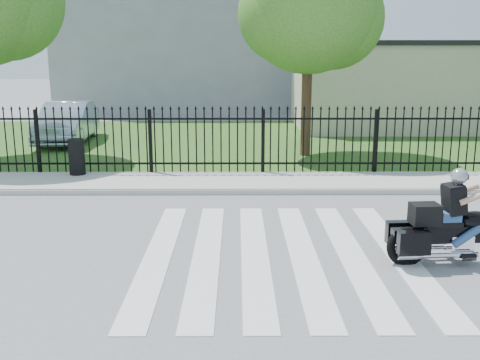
{
  "coord_description": "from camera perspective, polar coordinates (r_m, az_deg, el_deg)",
  "views": [
    {
      "loc": [
        -0.7,
        -8.79,
        3.29
      ],
      "look_at": [
        -0.64,
        1.17,
        1.0
      ],
      "focal_mm": 42.0,
      "sensor_mm": 36.0,
      "label": 1
    }
  ],
  "objects": [
    {
      "name": "curb",
      "position": [
        13.21,
        2.71,
        -1.22
      ],
      "size": [
        40.0,
        0.12,
        0.12
      ],
      "primitive_type": "cube",
      "color": "#ADAAA3",
      "rests_on": "ground"
    },
    {
      "name": "grass_strip",
      "position": [
        21.06,
        1.58,
        3.99
      ],
      "size": [
        40.0,
        12.0,
        0.02
      ],
      "primitive_type": "cube",
      "color": "#24511B",
      "rests_on": "ground"
    },
    {
      "name": "sidewalk",
      "position": [
        14.18,
        2.5,
        -0.23
      ],
      "size": [
        40.0,
        2.0,
        0.12
      ],
      "primitive_type": "cube",
      "color": "#ADAAA3",
      "rests_on": "ground"
    },
    {
      "name": "building_low_roof",
      "position": [
        25.96,
        17.39,
        13.07
      ],
      "size": [
        10.2,
        6.2,
        0.2
      ],
      "primitive_type": "cube",
      "color": "black",
      "rests_on": "building_low"
    },
    {
      "name": "tree_mid",
      "position": [
        17.98,
        7.01,
        17.25
      ],
      "size": [
        4.2,
        4.2,
        6.78
      ],
      "color": "#382316",
      "rests_on": "ground"
    },
    {
      "name": "parked_car",
      "position": [
        21.53,
        -17.15,
        5.62
      ],
      "size": [
        1.85,
        4.55,
        1.47
      ],
      "primitive_type": "imported",
      "rotation": [
        0.0,
        0.0,
        0.07
      ],
      "color": "#A6B6D1",
      "rests_on": "grass_strip"
    },
    {
      "name": "building_low",
      "position": [
        26.0,
        17.11,
        9.0
      ],
      "size": [
        10.0,
        6.0,
        3.5
      ],
      "primitive_type": "cube",
      "color": "beige",
      "rests_on": "ground"
    },
    {
      "name": "iron_fence",
      "position": [
        15.0,
        2.35,
        3.78
      ],
      "size": [
        26.0,
        0.04,
        1.8
      ],
      "color": "black",
      "rests_on": "ground"
    },
    {
      "name": "building_tall",
      "position": [
        34.97,
        -4.29,
        17.37
      ],
      "size": [
        15.0,
        10.0,
        12.0
      ],
      "primitive_type": "cube",
      "color": "#95989D",
      "rests_on": "ground"
    },
    {
      "name": "litter_bin",
      "position": [
        15.33,
        -16.25,
        2.28
      ],
      "size": [
        0.43,
        0.43,
        0.93
      ],
      "primitive_type": "cylinder",
      "rotation": [
        0.0,
        0.0,
        0.03
      ],
      "color": "black",
      "rests_on": "sidewalk"
    },
    {
      "name": "motorcycle_rider",
      "position": [
        9.47,
        21.26,
        -4.19
      ],
      "size": [
        2.39,
        0.83,
        1.58
      ],
      "rotation": [
        0.0,
        0.0,
        0.07
      ],
      "color": "black",
      "rests_on": "ground"
    },
    {
      "name": "crosswalk",
      "position": [
        9.41,
        3.97,
        -7.52
      ],
      "size": [
        5.0,
        5.5,
        0.01
      ],
      "primitive_type": null,
      "color": "silver",
      "rests_on": "ground"
    },
    {
      "name": "ground",
      "position": [
        9.41,
        3.97,
        -7.55
      ],
      "size": [
        120.0,
        120.0,
        0.0
      ],
      "primitive_type": "plane",
      "color": "slate",
      "rests_on": "ground"
    }
  ]
}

